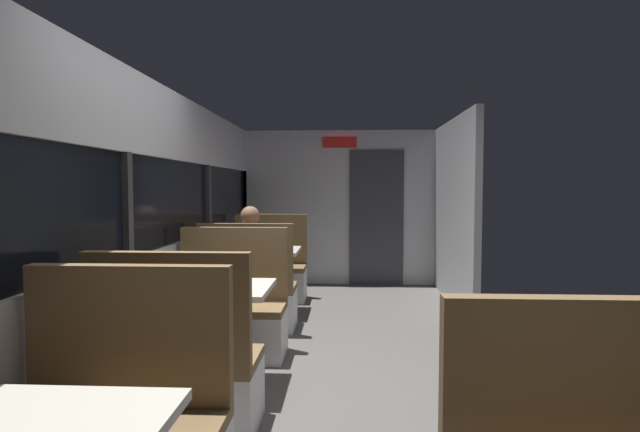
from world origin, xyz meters
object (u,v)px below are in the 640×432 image
bench_far_window_facing_end (249,297)px  bench_far_window_facing_entry (269,274)px  bench_mid_window_facing_end (178,377)px  dining_table_far_window (260,258)px  dining_table_mid_window (208,300)px  bench_mid_window_facing_entry (231,318)px  seated_passenger (250,276)px

bench_far_window_facing_end → bench_far_window_facing_entry: bearing=90.0°
bench_mid_window_facing_end → dining_table_far_window: size_ratio=1.22×
dining_table_mid_window → bench_far_window_facing_end: 1.55m
bench_mid_window_facing_entry → dining_table_far_window: bench_mid_window_facing_entry is taller
dining_table_mid_window → bench_mid_window_facing_end: (0.00, -0.70, -0.31)m
bench_far_window_facing_end → bench_mid_window_facing_entry: bearing=-90.0°
bench_mid_window_facing_end → bench_mid_window_facing_entry: 1.40m
dining_table_mid_window → bench_mid_window_facing_end: 0.77m
dining_table_far_window → dining_table_mid_window: bearing=-90.0°
dining_table_mid_window → bench_far_window_facing_end: bearing=90.0°
bench_mid_window_facing_entry → bench_mid_window_facing_end: bearing=-90.0°
bench_far_window_facing_end → bench_far_window_facing_entry: same height
bench_mid_window_facing_entry → bench_far_window_facing_end: size_ratio=1.00×
dining_table_mid_window → seated_passenger: 1.60m
dining_table_mid_window → dining_table_far_window: (0.00, 2.22, 0.00)m
bench_mid_window_facing_entry → bench_far_window_facing_end: 0.82m
dining_table_mid_window → bench_mid_window_facing_entry: (0.00, 0.70, -0.31)m
bench_mid_window_facing_end → bench_far_window_facing_end: same height
bench_mid_window_facing_end → seated_passenger: (0.00, 2.29, 0.21)m
bench_mid_window_facing_end → bench_mid_window_facing_entry: bearing=90.0°
seated_passenger → bench_far_window_facing_end: bearing=-90.0°
dining_table_far_window → bench_far_window_facing_end: 0.77m
dining_table_far_window → bench_far_window_facing_end: size_ratio=0.82×
bench_mid_window_facing_end → bench_far_window_facing_end: bearing=90.0°
dining_table_mid_window → bench_mid_window_facing_entry: bearing=90.0°
bench_mid_window_facing_end → seated_passenger: seated_passenger is taller
dining_table_far_window → bench_far_window_facing_entry: 0.77m
bench_mid_window_facing_entry → bench_far_window_facing_entry: (0.00, 2.22, 0.00)m
bench_mid_window_facing_end → bench_far_window_facing_end: 2.22m
bench_far_window_facing_end → seated_passenger: bearing=90.0°
dining_table_mid_window → bench_mid_window_facing_entry: 0.77m
bench_far_window_facing_entry → seated_passenger: (0.00, -1.33, 0.21)m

